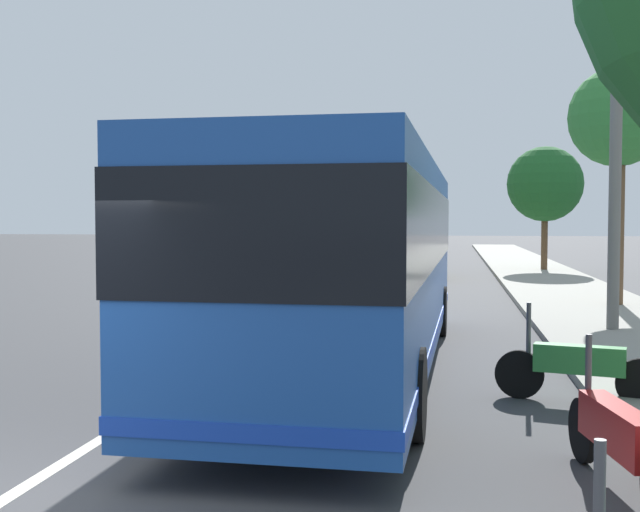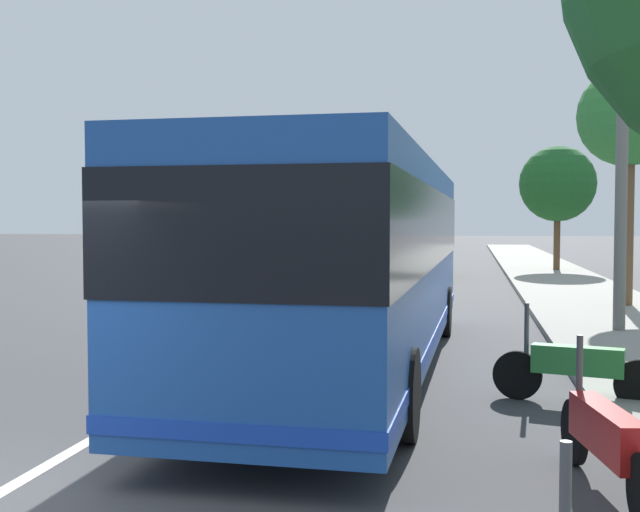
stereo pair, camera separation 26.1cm
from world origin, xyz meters
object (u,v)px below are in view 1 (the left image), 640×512
object	(u,v)px
roadside_tree_mid_block	(619,121)
car_behind_bus	(327,254)
motorcycle_far_end	(578,367)
roadside_tree_far_block	(545,184)
coach_bus	(354,253)
motorcycle_nearest_curb	(617,437)
car_far_distant	(412,260)
utility_pole	(615,173)

from	to	relation	value
roadside_tree_mid_block	car_behind_bus	bearing A→B (deg)	34.87
motorcycle_far_end	roadside_tree_far_block	bearing A→B (deg)	-81.26
coach_bus	motorcycle_nearest_curb	size ratio (longest dim) A/B	5.15
coach_bus	roadside_tree_mid_block	xyz separation A→B (m)	(9.19, -5.71, 3.06)
motorcycle_far_end	car_far_distant	xyz separation A→B (m)	(21.14, 3.19, 0.24)
motorcycle_nearest_curb	roadside_tree_far_block	bearing A→B (deg)	-15.13
car_behind_bus	car_far_distant	distance (m)	5.72
coach_bus	utility_pole	world-z (taller)	utility_pole
motorcycle_nearest_curb	utility_pole	bearing A→B (deg)	-20.66
car_behind_bus	roadside_tree_mid_block	world-z (taller)	roadside_tree_mid_block
motorcycle_far_end	car_far_distant	size ratio (longest dim) A/B	0.48
car_behind_bus	roadside_tree_far_block	world-z (taller)	roadside_tree_far_block
motorcycle_nearest_curb	motorcycle_far_end	world-z (taller)	motorcycle_far_end
car_far_distant	roadside_tree_mid_block	size ratio (longest dim) A/B	0.69
motorcycle_far_end	utility_pole	xyz separation A→B (m)	(6.13, -1.60, 2.81)
coach_bus	car_behind_bus	distance (m)	23.76
motorcycle_far_end	roadside_tree_far_block	xyz separation A→B (m)	(25.31, -2.41, 3.42)
roadside_tree_far_block	utility_pole	world-z (taller)	utility_pole
motorcycle_far_end	car_behind_bus	distance (m)	26.18
roadside_tree_mid_block	roadside_tree_far_block	world-z (taller)	roadside_tree_mid_block
utility_pole	car_behind_bus	bearing A→B (deg)	25.01
motorcycle_nearest_curb	car_behind_bus	distance (m)	29.35
motorcycle_nearest_curb	motorcycle_far_end	size ratio (longest dim) A/B	1.12
car_far_distant	utility_pole	size ratio (longest dim) A/B	0.66
coach_bus	motorcycle_far_end	size ratio (longest dim) A/B	5.77
car_behind_bus	utility_pole	world-z (taller)	utility_pole
motorcycle_far_end	roadside_tree_far_block	world-z (taller)	roadside_tree_far_block
utility_pole	roadside_tree_far_block	bearing A→B (deg)	-2.41
car_far_distant	utility_pole	distance (m)	15.96
coach_bus	motorcycle_nearest_curb	distance (m)	6.04
motorcycle_nearest_curb	coach_bus	bearing A→B (deg)	19.69
coach_bus	car_far_distant	world-z (taller)	coach_bus
motorcycle_nearest_curb	roadside_tree_far_block	xyz separation A→B (m)	(28.65, -2.60, 3.41)
roadside_tree_far_block	motorcycle_far_end	bearing A→B (deg)	174.56
roadside_tree_mid_block	car_far_distant	bearing A→B (deg)	29.71
motorcycle_nearest_curb	roadside_tree_mid_block	bearing A→B (deg)	-21.00
roadside_tree_far_block	car_far_distant	bearing A→B (deg)	126.71
motorcycle_far_end	utility_pole	distance (m)	6.93
car_behind_bus	roadside_tree_far_block	xyz separation A→B (m)	(0.16, -9.68, 3.14)
motorcycle_far_end	roadside_tree_mid_block	bearing A→B (deg)	-89.17
car_far_distant	roadside_tree_far_block	bearing A→B (deg)	-55.59
coach_bus	roadside_tree_far_block	size ratio (longest dim) A/B	2.16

